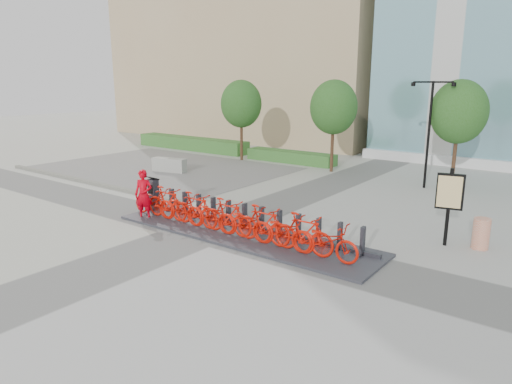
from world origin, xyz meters
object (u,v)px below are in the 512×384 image
Objects in this scene: worker_red at (144,195)px; bike_0 at (154,201)px; kiosk at (154,194)px; construction_barrel at (481,234)px; jersey_barrier at (169,165)px; map_sign at (450,195)px.

bike_0 is at bearing 47.24° from worker_red.
kiosk is at bearing 95.22° from worker_red.
bike_0 is at bearing -39.81° from kiosk.
jersey_barrier is at bearing 170.62° from construction_barrel.
construction_barrel is 16.93m from jersey_barrier.
bike_0 is 1.52× the size of kiosk.
bike_0 reaches higher than jersey_barrier.
construction_barrel is 1.51m from map_sign.
bike_0 is 1.02× the size of jersey_barrier.
map_sign is (15.77, -3.10, 1.23)m from jersey_barrier.
construction_barrel is at bearing 16.60° from kiosk.
map_sign is at bearing 16.25° from kiosk.
map_sign is (10.20, 2.86, 0.89)m from kiosk.
map_sign reaches higher than bike_0.
kiosk is 1.04m from worker_red.
kiosk reaches higher than bike_0.
worker_red is 9.17m from jersey_barrier.
construction_barrel reaches higher than jersey_barrier.
kiosk is 11.59m from construction_barrel.
bike_0 is 2.13× the size of construction_barrel.
worker_red is at bearing -61.39° from jersey_barrier.
jersey_barrier is (-16.70, 2.76, -0.09)m from construction_barrel.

